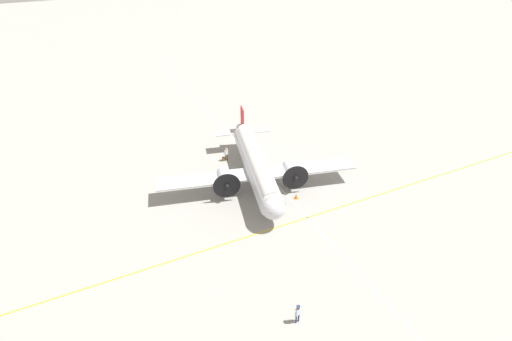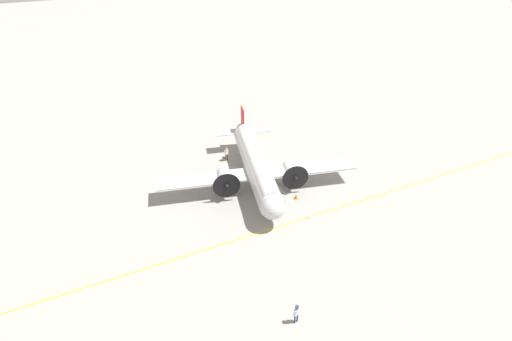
{
  "view_description": "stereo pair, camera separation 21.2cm",
  "coord_description": "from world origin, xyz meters",
  "px_view_note": "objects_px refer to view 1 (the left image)",
  "views": [
    {
      "loc": [
        17.13,
        35.79,
        26.7
      ],
      "look_at": [
        0.0,
        0.0,
        1.71
      ],
      "focal_mm": 28.0,
      "sensor_mm": 36.0,
      "label": 1
    },
    {
      "loc": [
        16.94,
        35.88,
        26.7
      ],
      "look_at": [
        0.0,
        0.0,
        1.71
      ],
      "focal_mm": 28.0,
      "sensor_mm": 36.0,
      "label": 2
    }
  ],
  "objects_px": {
    "airliner_main": "(257,166)",
    "crew_foreground": "(298,312)",
    "passenger_boarding": "(226,153)",
    "suitcase_near_door": "(224,159)",
    "traffic_cone": "(296,196)"
  },
  "relations": [
    {
      "from": "crew_foreground",
      "to": "traffic_cone",
      "type": "distance_m",
      "value": 16.44
    },
    {
      "from": "airliner_main",
      "to": "passenger_boarding",
      "type": "height_order",
      "value": "airliner_main"
    },
    {
      "from": "crew_foreground",
      "to": "passenger_boarding",
      "type": "relative_size",
      "value": 0.99
    },
    {
      "from": "airliner_main",
      "to": "crew_foreground",
      "type": "relative_size",
      "value": 12.58
    },
    {
      "from": "suitcase_near_door",
      "to": "traffic_cone",
      "type": "height_order",
      "value": "suitcase_near_door"
    },
    {
      "from": "traffic_cone",
      "to": "airliner_main",
      "type": "bearing_deg",
      "value": -57.47
    },
    {
      "from": "passenger_boarding",
      "to": "crew_foreground",
      "type": "bearing_deg",
      "value": 59.51
    },
    {
      "from": "airliner_main",
      "to": "crew_foreground",
      "type": "height_order",
      "value": "airliner_main"
    },
    {
      "from": "passenger_boarding",
      "to": "airliner_main",
      "type": "bearing_deg",
      "value": 78.49
    },
    {
      "from": "crew_foreground",
      "to": "suitcase_near_door",
      "type": "bearing_deg",
      "value": 70.77
    },
    {
      "from": "crew_foreground",
      "to": "airliner_main",
      "type": "bearing_deg",
      "value": 63.26
    },
    {
      "from": "airliner_main",
      "to": "traffic_cone",
      "type": "distance_m",
      "value": 5.72
    },
    {
      "from": "passenger_boarding",
      "to": "suitcase_near_door",
      "type": "distance_m",
      "value": 0.94
    },
    {
      "from": "passenger_boarding",
      "to": "suitcase_near_door",
      "type": "bearing_deg",
      "value": -25.3
    },
    {
      "from": "airliner_main",
      "to": "passenger_boarding",
      "type": "xyz_separation_m",
      "value": [
        1.12,
        -6.81,
        -1.43
      ]
    }
  ]
}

